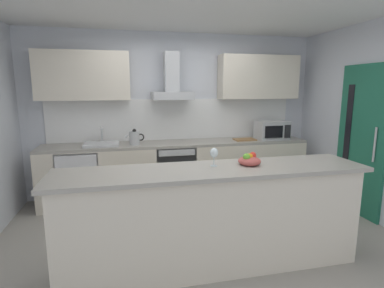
{
  "coord_description": "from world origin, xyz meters",
  "views": [
    {
      "loc": [
        -0.82,
        -3.21,
        1.73
      ],
      "look_at": [
        -0.01,
        0.4,
        1.05
      ],
      "focal_mm": 28.31,
      "sensor_mm": 36.0,
      "label": 1
    }
  ],
  "objects_px": {
    "microwave": "(272,130)",
    "sink": "(102,144)",
    "kettle": "(135,138)",
    "chopping_board": "(245,139)",
    "fruit_bowl": "(249,160)",
    "refrigerator": "(80,178)",
    "wine_glass": "(214,153)",
    "oven": "(174,170)",
    "range_hood": "(172,85)"
  },
  "relations": [
    {
      "from": "sink",
      "to": "oven",
      "type": "bearing_deg",
      "value": -0.59
    },
    {
      "from": "sink",
      "to": "range_hood",
      "type": "distance_m",
      "value": 1.38
    },
    {
      "from": "refrigerator",
      "to": "wine_glass",
      "type": "height_order",
      "value": "wine_glass"
    },
    {
      "from": "refrigerator",
      "to": "fruit_bowl",
      "type": "bearing_deg",
      "value": -45.81
    },
    {
      "from": "oven",
      "to": "chopping_board",
      "type": "distance_m",
      "value": 1.25
    },
    {
      "from": "wine_glass",
      "to": "chopping_board",
      "type": "height_order",
      "value": "wine_glass"
    },
    {
      "from": "chopping_board",
      "to": "refrigerator",
      "type": "bearing_deg",
      "value": 179.53
    },
    {
      "from": "microwave",
      "to": "kettle",
      "type": "distance_m",
      "value": 2.23
    },
    {
      "from": "oven",
      "to": "fruit_bowl",
      "type": "height_order",
      "value": "fruit_bowl"
    },
    {
      "from": "microwave",
      "to": "fruit_bowl",
      "type": "bearing_deg",
      "value": -122.73
    },
    {
      "from": "range_hood",
      "to": "sink",
      "type": "bearing_deg",
      "value": -173.72
    },
    {
      "from": "microwave",
      "to": "wine_glass",
      "type": "bearing_deg",
      "value": -130.05
    },
    {
      "from": "sink",
      "to": "fruit_bowl",
      "type": "bearing_deg",
      "value": -51.68
    },
    {
      "from": "kettle",
      "to": "chopping_board",
      "type": "height_order",
      "value": "kettle"
    },
    {
      "from": "oven",
      "to": "kettle",
      "type": "height_order",
      "value": "kettle"
    },
    {
      "from": "refrigerator",
      "to": "fruit_bowl",
      "type": "xyz_separation_m",
      "value": [
        1.84,
        -1.9,
        0.62
      ]
    },
    {
      "from": "sink",
      "to": "kettle",
      "type": "height_order",
      "value": "sink"
    },
    {
      "from": "sink",
      "to": "kettle",
      "type": "xyz_separation_m",
      "value": [
        0.48,
        -0.04,
        0.08
      ]
    },
    {
      "from": "kettle",
      "to": "chopping_board",
      "type": "relative_size",
      "value": 0.85
    },
    {
      "from": "microwave",
      "to": "sink",
      "type": "distance_m",
      "value": 2.72
    },
    {
      "from": "microwave",
      "to": "wine_glass",
      "type": "distance_m",
      "value": 2.42
    },
    {
      "from": "sink",
      "to": "chopping_board",
      "type": "distance_m",
      "value": 2.24
    },
    {
      "from": "wine_glass",
      "to": "kettle",
      "type": "bearing_deg",
      "value": 110.29
    },
    {
      "from": "microwave",
      "to": "refrigerator",
      "type": "bearing_deg",
      "value": 179.53
    },
    {
      "from": "range_hood",
      "to": "fruit_bowl",
      "type": "bearing_deg",
      "value": -77.94
    },
    {
      "from": "sink",
      "to": "fruit_bowl",
      "type": "height_order",
      "value": "sink"
    },
    {
      "from": "microwave",
      "to": "sink",
      "type": "height_order",
      "value": "microwave"
    },
    {
      "from": "sink",
      "to": "fruit_bowl",
      "type": "xyz_separation_m",
      "value": [
        1.51,
        -1.91,
        0.11
      ]
    },
    {
      "from": "kettle",
      "to": "wine_glass",
      "type": "height_order",
      "value": "wine_glass"
    },
    {
      "from": "kettle",
      "to": "fruit_bowl",
      "type": "relative_size",
      "value": 1.31
    },
    {
      "from": "oven",
      "to": "fruit_bowl",
      "type": "relative_size",
      "value": 3.64
    },
    {
      "from": "refrigerator",
      "to": "sink",
      "type": "bearing_deg",
      "value": 2.36
    },
    {
      "from": "fruit_bowl",
      "to": "chopping_board",
      "type": "height_order",
      "value": "fruit_bowl"
    },
    {
      "from": "oven",
      "to": "wine_glass",
      "type": "distance_m",
      "value": 1.99
    },
    {
      "from": "oven",
      "to": "microwave",
      "type": "height_order",
      "value": "microwave"
    },
    {
      "from": "range_hood",
      "to": "oven",
      "type": "bearing_deg",
      "value": -90.0
    },
    {
      "from": "sink",
      "to": "microwave",
      "type": "bearing_deg",
      "value": -0.82
    },
    {
      "from": "sink",
      "to": "chopping_board",
      "type": "xyz_separation_m",
      "value": [
        2.24,
        -0.03,
        -0.02
      ]
    },
    {
      "from": "kettle",
      "to": "wine_glass",
      "type": "distance_m",
      "value": 1.97
    },
    {
      "from": "refrigerator",
      "to": "microwave",
      "type": "bearing_deg",
      "value": -0.47
    },
    {
      "from": "sink",
      "to": "fruit_bowl",
      "type": "relative_size",
      "value": 2.27
    },
    {
      "from": "sink",
      "to": "chopping_board",
      "type": "bearing_deg",
      "value": -0.89
    },
    {
      "from": "fruit_bowl",
      "to": "sink",
      "type": "bearing_deg",
      "value": 128.32
    },
    {
      "from": "oven",
      "to": "range_hood",
      "type": "height_order",
      "value": "range_hood"
    },
    {
      "from": "fruit_bowl",
      "to": "chopping_board",
      "type": "distance_m",
      "value": 2.02
    },
    {
      "from": "fruit_bowl",
      "to": "chopping_board",
      "type": "bearing_deg",
      "value": 68.73
    },
    {
      "from": "refrigerator",
      "to": "microwave",
      "type": "xyz_separation_m",
      "value": [
        3.05,
        -0.03,
        0.62
      ]
    },
    {
      "from": "refrigerator",
      "to": "kettle",
      "type": "distance_m",
      "value": 1.0
    },
    {
      "from": "oven",
      "to": "chopping_board",
      "type": "relative_size",
      "value": 2.35
    },
    {
      "from": "oven",
      "to": "refrigerator",
      "type": "bearing_deg",
      "value": -179.89
    }
  ]
}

